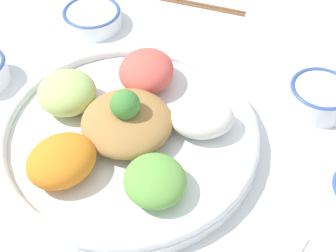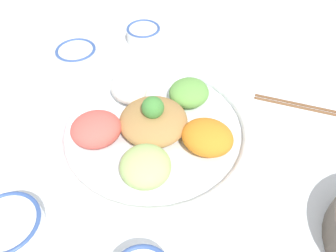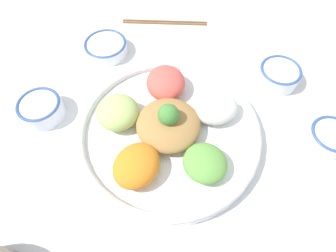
# 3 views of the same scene
# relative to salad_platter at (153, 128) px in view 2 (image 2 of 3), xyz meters

# --- Properties ---
(ground_plane) EXTENTS (2.40, 2.40, 0.00)m
(ground_plane) POSITION_rel_salad_platter_xyz_m (-0.01, -0.02, -0.03)
(ground_plane) COLOR white
(salad_platter) EXTENTS (0.40, 0.40, 0.10)m
(salad_platter) POSITION_rel_salad_platter_xyz_m (0.00, 0.00, 0.00)
(salad_platter) COLOR white
(salad_platter) RESTS_ON ground_plane
(sauce_bowl_red) EXTENTS (0.11, 0.11, 0.03)m
(sauce_bowl_red) POSITION_rel_salad_platter_xyz_m (0.25, -0.18, -0.01)
(sauce_bowl_red) COLOR white
(sauce_bowl_red) RESTS_ON ground_plane
(rice_bowl_blue) EXTENTS (0.09, 0.09, 0.04)m
(rice_bowl_blue) POSITION_rel_salad_platter_xyz_m (-0.33, -0.11, -0.00)
(rice_bowl_blue) COLOR white
(rice_bowl_blue) RESTS_ON ground_plane
(rice_bowl_plain) EXTENTS (0.10, 0.10, 0.04)m
(rice_bowl_plain) POSITION_rel_salad_platter_xyz_m (-0.20, -0.25, -0.00)
(rice_bowl_plain) COLOR white
(rice_bowl_plain) RESTS_ON ground_plane
(chopsticks_pair_far) EXTENTS (0.04, 0.24, 0.01)m
(chopsticks_pair_far) POSITION_rel_salad_platter_xyz_m (-0.15, 0.32, -0.02)
(chopsticks_pair_far) COLOR brown
(chopsticks_pair_far) RESTS_ON ground_plane
(serving_spoon_main) EXTENTS (0.04, 0.12, 0.01)m
(serving_spoon_main) POSITION_rel_salad_platter_xyz_m (-0.29, 0.06, -0.02)
(serving_spoon_main) COLOR white
(serving_spoon_main) RESTS_ON ground_plane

